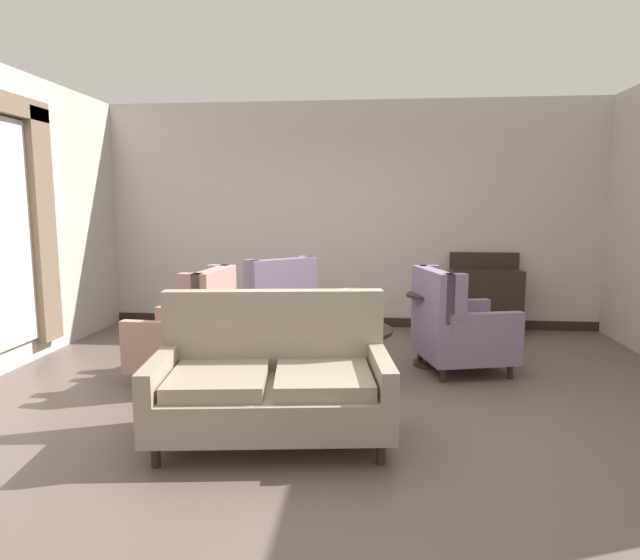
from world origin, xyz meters
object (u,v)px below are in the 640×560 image
Objects in this scene: coffee_table at (344,337)px; settee at (272,382)px; side_table at (429,323)px; sideboard at (485,297)px; porcelain_vase at (350,311)px; armchair_near_sideboard at (191,333)px; armchair_back_corner at (273,312)px; armchair_beside_settee at (456,328)px.

settee reaches higher than coffee_table.
settee reaches higher than side_table.
settee is 3.95m from sideboard.
porcelain_vase reaches higher than side_table.
armchair_near_sideboard is at bearing 122.43° from settee.
porcelain_vase is 0.33× the size of armchair_back_corner.
armchair_back_corner is at bearing 136.23° from porcelain_vase.
side_table is at bearing 31.61° from coffee_table.
coffee_table is 1.24m from armchair_back_corner.
coffee_table is 1.39m from settee.
armchair_beside_settee is (2.48, 0.51, -0.01)m from armchair_near_sideboard.
coffee_table is at bearing -134.12° from porcelain_vase.
armchair_back_corner reaches higher than side_table.
side_table is (2.24, 0.66, 0.00)m from armchair_near_sideboard.
porcelain_vase is at bearing 102.56° from armchair_near_sideboard.
porcelain_vase is at bearing 63.63° from settee.
armchair_back_corner is 2.76m from sideboard.
settee is 1.68× the size of armchair_beside_settee.
porcelain_vase is (0.05, 0.06, 0.24)m from coffee_table.
armchair_near_sideboard is 1.41× the size of side_table.
sideboard reaches higher than porcelain_vase.
coffee_table is 1.14m from armchair_beside_settee.
porcelain_vase is at bearing 95.68° from armchair_back_corner.
coffee_table is at bearing 94.23° from armchair_beside_settee.
armchair_back_corner is 1.10× the size of armchair_beside_settee.
sideboard is at bearing -34.59° from armchair_beside_settee.
side_table is 1.72m from sideboard.
armchair_near_sideboard reaches higher than side_table.
coffee_table is 0.25m from porcelain_vase.
armchair_back_corner is at bearing -156.37° from sideboard.
settee is (-0.48, -1.38, -0.24)m from porcelain_vase.
coffee_table is 0.53× the size of settee.
porcelain_vase is 1.09m from armchair_beside_settee.
armchair_beside_settee reaches higher than porcelain_vase.
sideboard reaches higher than armchair_beside_settee.
armchair_back_corner is at bearing 166.75° from side_table.
side_table is at bearing 43.09° from armchair_beside_settee.
armchair_beside_settee is at bearing 16.58° from porcelain_vase.
settee is 1.54m from armchair_near_sideboard.
settee is 1.67× the size of sideboard.
sideboard is (1.69, 2.01, 0.06)m from coffee_table.
armchair_back_corner reaches higher than sideboard.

